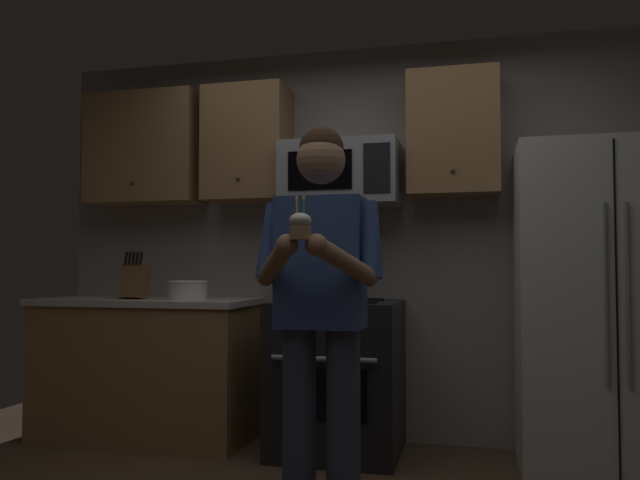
{
  "coord_description": "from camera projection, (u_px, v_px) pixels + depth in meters",
  "views": [
    {
      "loc": [
        0.68,
        -2.41,
        1.13
      ],
      "look_at": [
        0.0,
        0.3,
        1.25
      ],
      "focal_mm": 35.32,
      "sensor_mm": 36.0,
      "label": 1
    }
  ],
  "objects": [
    {
      "name": "wall_back",
      "position": [
        372.0,
        242.0,
        4.21
      ],
      "size": [
        4.4,
        0.1,
        2.6
      ],
      "primitive_type": "cube",
      "color": "gray",
      "rests_on": "ground"
    },
    {
      "name": "oven_range",
      "position": [
        337.0,
        377.0,
        3.83
      ],
      "size": [
        0.76,
        0.7,
        0.93
      ],
      "color": "black",
      "rests_on": "ground"
    },
    {
      "name": "microwave",
      "position": [
        341.0,
        174.0,
        4.0
      ],
      "size": [
        0.74,
        0.41,
        0.4
      ],
      "color": "#9EA0A5"
    },
    {
      "name": "refrigerator",
      "position": [
        603.0,
        309.0,
        3.45
      ],
      "size": [
        0.9,
        0.75,
        1.8
      ],
      "color": "white",
      "rests_on": "ground"
    },
    {
      "name": "cabinet_row_upper",
      "position": [
        258.0,
        144.0,
        4.2
      ],
      "size": [
        2.78,
        0.36,
        0.76
      ],
      "color": "#9E7247"
    },
    {
      "name": "counter_left",
      "position": [
        146.0,
        368.0,
        4.16
      ],
      "size": [
        1.44,
        0.66,
        0.92
      ],
      "color": "#9E7247",
      "rests_on": "ground"
    },
    {
      "name": "knife_block",
      "position": [
        135.0,
        281.0,
        4.15
      ],
      "size": [
        0.16,
        0.15,
        0.32
      ],
      "color": "brown",
      "rests_on": "counter_left"
    },
    {
      "name": "bowl_large_white",
      "position": [
        188.0,
        290.0,
        4.07
      ],
      "size": [
        0.26,
        0.26,
        0.12
      ],
      "color": "white",
      "rests_on": "counter_left"
    },
    {
      "name": "person",
      "position": [
        320.0,
        297.0,
        2.78
      ],
      "size": [
        0.6,
        0.48,
        1.76
      ],
      "color": "#383F59",
      "rests_on": "ground"
    },
    {
      "name": "cupcake",
      "position": [
        300.0,
        226.0,
        2.47
      ],
      "size": [
        0.09,
        0.09,
        0.17
      ],
      "color": "#A87F56"
    }
  ]
}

